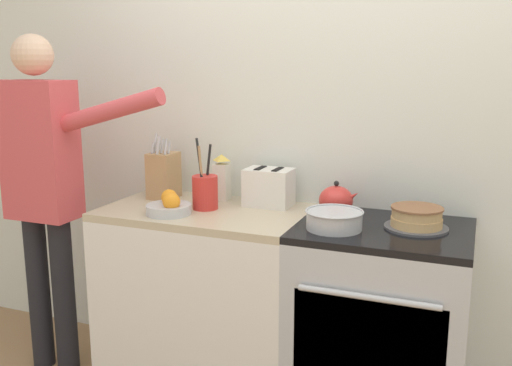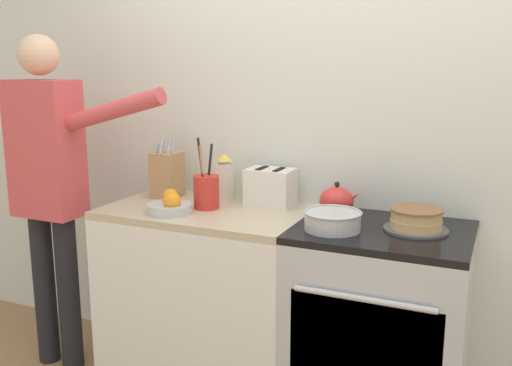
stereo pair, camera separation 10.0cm
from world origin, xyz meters
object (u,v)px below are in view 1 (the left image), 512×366
(layer_cake, at_px, (417,218))
(mixing_bowl, at_px, (334,220))
(person_baker, at_px, (44,177))
(milk_carton, at_px, (222,178))
(fruit_bowl, at_px, (169,206))
(toaster, at_px, (269,187))
(utensil_crock, at_px, (205,191))
(stove_range, at_px, (379,326))
(knife_block, at_px, (164,175))
(tea_kettle, at_px, (336,200))

(layer_cake, distance_m, mixing_bowl, 0.34)
(person_baker, bearing_deg, milk_carton, 16.72)
(layer_cake, relative_size, fruit_bowl, 1.27)
(toaster, xyz_separation_m, milk_carton, (-0.26, 0.02, 0.02))
(toaster, height_order, milk_carton, milk_carton)
(toaster, bearing_deg, utensil_crock, -146.68)
(utensil_crock, xyz_separation_m, milk_carton, (-0.00, 0.19, 0.03))
(utensil_crock, xyz_separation_m, person_baker, (-0.79, -0.17, 0.04))
(stove_range, bearing_deg, knife_block, 173.62)
(toaster, bearing_deg, milk_carton, 174.62)
(layer_cake, bearing_deg, toaster, 168.61)
(fruit_bowl, xyz_separation_m, person_baker, (-0.68, -0.03, 0.09))
(mixing_bowl, height_order, toaster, toaster)
(stove_range, height_order, fruit_bowl, fruit_bowl)
(stove_range, distance_m, toaster, 0.80)
(fruit_bowl, height_order, toaster, toaster)
(person_baker, bearing_deg, knife_block, 22.47)
(tea_kettle, distance_m, toaster, 0.34)
(fruit_bowl, bearing_deg, toaster, 40.53)
(stove_range, xyz_separation_m, person_baker, (-1.62, -0.17, 0.57))
(toaster, bearing_deg, stove_range, -16.62)
(utensil_crock, height_order, fruit_bowl, utensil_crock)
(layer_cake, xyz_separation_m, knife_block, (-1.25, 0.10, 0.08))
(person_baker, bearing_deg, toaster, 9.91)
(tea_kettle, xyz_separation_m, mixing_bowl, (0.05, -0.23, -0.02))
(stove_range, height_order, mixing_bowl, mixing_bowl)
(milk_carton, relative_size, person_baker, 0.14)
(tea_kettle, bearing_deg, toaster, 173.09)
(fruit_bowl, bearing_deg, knife_block, 124.85)
(tea_kettle, distance_m, person_baker, 1.42)
(stove_range, xyz_separation_m, mixing_bowl, (-0.19, -0.10, 0.49))
(knife_block, xyz_separation_m, toaster, (0.55, 0.05, -0.03))
(person_baker, bearing_deg, tea_kettle, 4.10)
(stove_range, height_order, person_baker, person_baker)
(person_baker, bearing_deg, fruit_bowl, -5.68)
(utensil_crock, bearing_deg, stove_range, -0.26)
(stove_range, bearing_deg, milk_carton, 166.76)
(knife_block, height_order, milk_carton, knife_block)
(utensil_crock, height_order, milk_carton, utensil_crock)
(stove_range, xyz_separation_m, utensil_crock, (-0.83, 0.00, 0.53))
(utensil_crock, distance_m, fruit_bowl, 0.19)
(mixing_bowl, height_order, utensil_crock, utensil_crock)
(layer_cake, xyz_separation_m, utensil_crock, (-0.96, -0.03, 0.04))
(mixing_bowl, xyz_separation_m, toaster, (-0.39, 0.27, 0.05))
(tea_kettle, relative_size, toaster, 0.80)
(milk_carton, distance_m, person_baker, 0.87)
(knife_block, bearing_deg, utensil_crock, -22.54)
(mixing_bowl, bearing_deg, person_baker, -177.36)
(fruit_bowl, xyz_separation_m, milk_carton, (0.11, 0.34, 0.07))
(fruit_bowl, distance_m, person_baker, 0.69)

